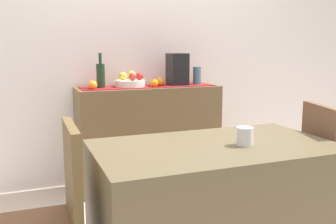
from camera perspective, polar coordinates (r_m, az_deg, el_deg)
The scene contains 16 objects.
room_wall_rear at distance 3.54m, azimuth -4.81°, elevation 11.55°, with size 6.40×0.06×2.70m, color silver.
sideboard_console at distance 3.39m, azimuth -2.95°, elevation -3.71°, with size 1.26×0.42×0.90m, color brown.
table_runner at distance 3.31m, azimuth -3.02°, elevation 3.94°, with size 1.18×0.32×0.01m, color maroon.
fruit_bowl at distance 3.26m, azimuth -5.80°, elevation 4.36°, with size 0.26×0.26×0.06m, color white.
apple_rear at distance 3.32m, azimuth -5.56°, elevation 5.61°, with size 0.08×0.08×0.08m, color gold.
apple_upper at distance 3.27m, azimuth -6.89°, elevation 5.46°, with size 0.07×0.07×0.07m, color gold.
apple_right at distance 3.20m, azimuth -5.40°, elevation 5.36°, with size 0.06×0.06×0.06m, color #B63229.
apple_center at distance 3.26m, azimuth -4.34°, elevation 5.45°, with size 0.07×0.07×0.07m, color red.
wine_bottle at distance 3.20m, azimuth -10.20°, elevation 5.53°, with size 0.07×0.07×0.30m.
coffee_maker at distance 3.39m, azimuth 1.43°, elevation 6.49°, with size 0.16×0.18×0.29m, color black.
ceramic_vase at distance 3.48m, azimuth 4.45°, elevation 5.53°, with size 0.08×0.08×0.17m, color slate.
orange_loose_end at distance 3.32m, azimuth -1.23°, elevation 4.60°, with size 0.08×0.08×0.08m, color orange.
orange_loose_near_bowl at distance 3.11m, azimuth -11.38°, elevation 4.02°, with size 0.07×0.07×0.07m, color orange.
orange_loose_far at distance 3.24m, azimuth -2.08°, elevation 4.38°, with size 0.07×0.07×0.07m, color orange.
dining_table at distance 2.09m, azimuth 6.99°, elevation -14.81°, with size 1.26×0.72×0.74m, color brown.
coffee_cup at distance 1.97m, azimuth 11.60°, elevation -3.63°, with size 0.09×0.09×0.09m, color silver.
Camera 1 is at (-1.00, -2.21, 1.24)m, focal length 40.06 mm.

